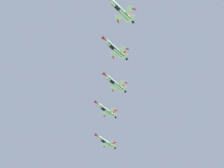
# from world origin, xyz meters

# --- Properties ---
(fighter_jet_lead) EXTENTS (9.94, 15.38, 4.56)m
(fighter_jet_lead) POSITION_xyz_m (-16.26, 39.00, 118.14)
(fighter_jet_lead) COLOR white
(fighter_jet_left_wing) EXTENTS (9.67, 15.38, 4.94)m
(fighter_jet_left_wing) POSITION_xyz_m (-25.59, 54.68, 118.04)
(fighter_jet_left_wing) COLOR white
(fighter_jet_right_wing) EXTENTS (9.97, 15.38, 4.51)m
(fighter_jet_right_wing) POSITION_xyz_m (-34.01, 73.59, 120.49)
(fighter_jet_right_wing) COLOR white
(fighter_jet_left_outer) EXTENTS (9.87, 15.38, 4.68)m
(fighter_jet_left_outer) POSITION_xyz_m (-46.04, 88.97, 122.00)
(fighter_jet_left_outer) COLOR white
(fighter_jet_right_outer) EXTENTS (9.89, 15.38, 4.64)m
(fighter_jet_right_outer) POSITION_xyz_m (-54.51, 107.19, 117.66)
(fighter_jet_right_outer) COLOR white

